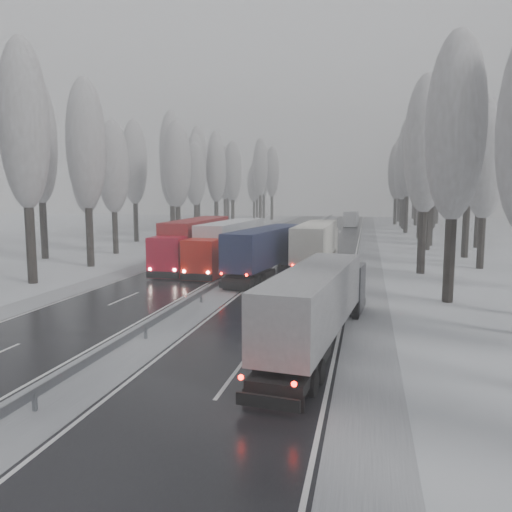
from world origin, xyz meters
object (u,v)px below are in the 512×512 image
at_px(truck_grey_tarp, 320,299).
at_px(truck_blue_box, 271,248).
at_px(truck_red_white, 229,241).
at_px(truck_red_red, 194,239).
at_px(box_truck_distant, 351,219).
at_px(truck_cream_box, 317,242).

bearing_deg(truck_grey_tarp, truck_blue_box, 113.85).
bearing_deg(truck_blue_box, truck_red_white, 150.11).
height_order(truck_grey_tarp, truck_blue_box, truck_blue_box).
height_order(truck_grey_tarp, truck_red_red, truck_red_red).
bearing_deg(truck_red_white, box_truck_distant, 83.58).
height_order(truck_grey_tarp, box_truck_distant, truck_grey_tarp).
height_order(truck_grey_tarp, truck_red_white, truck_red_white).
xyz_separation_m(truck_cream_box, box_truck_distant, (1.10, 57.99, -0.85)).
relative_size(truck_blue_box, truck_red_white, 0.96).
relative_size(truck_red_white, truck_red_red, 0.97).
relative_size(truck_blue_box, truck_red_red, 0.93).
xyz_separation_m(truck_grey_tarp, truck_blue_box, (-5.73, 18.09, 0.22)).
relative_size(truck_cream_box, truck_red_red, 0.96).
height_order(truck_cream_box, truck_red_red, truck_red_red).
bearing_deg(box_truck_distant, truck_red_red, -100.00).
relative_size(truck_grey_tarp, box_truck_distant, 1.71).
bearing_deg(truck_red_red, truck_cream_box, 2.11).
distance_m(truck_blue_box, truck_red_white, 5.80).
height_order(truck_grey_tarp, truck_cream_box, truck_cream_box).
bearing_deg(truck_red_white, truck_blue_box, -35.58).
bearing_deg(truck_cream_box, truck_red_white, -171.06).
bearing_deg(truck_blue_box, box_truck_distant, 93.90).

